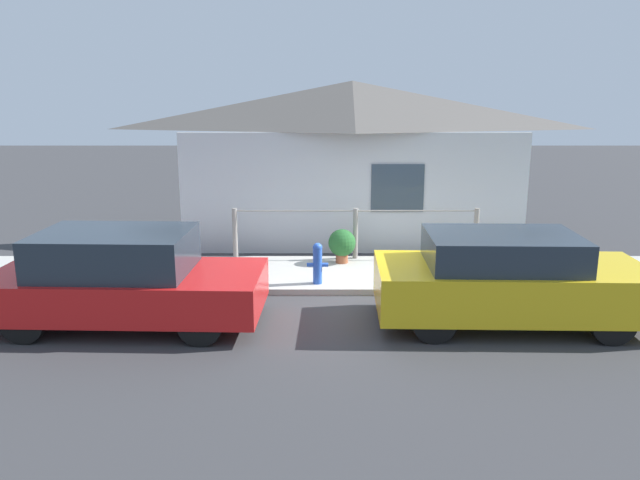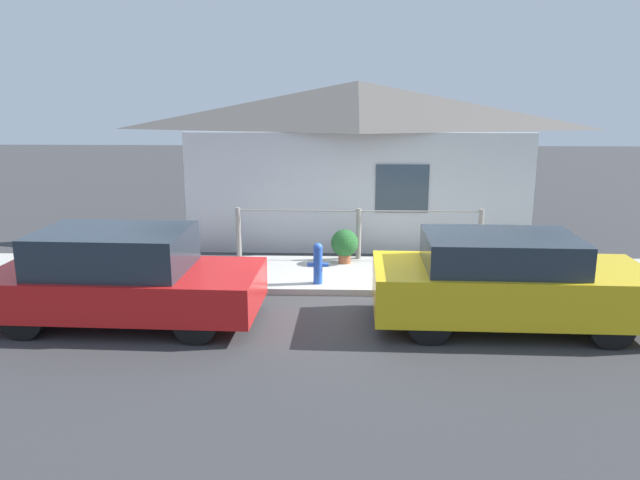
{
  "view_description": "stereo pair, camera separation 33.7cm",
  "coord_description": "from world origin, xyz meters",
  "px_view_note": "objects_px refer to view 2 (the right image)",
  "views": [
    {
      "loc": [
        -0.71,
        -10.05,
        3.37
      ],
      "look_at": [
        -0.71,
        0.3,
        0.9
      ],
      "focal_mm": 35.0,
      "sensor_mm": 36.0,
      "label": 1
    },
    {
      "loc": [
        -0.37,
        -10.04,
        3.37
      ],
      "look_at": [
        -0.71,
        0.3,
        0.9
      ],
      "focal_mm": 35.0,
      "sensor_mm": 36.0,
      "label": 2
    }
  ],
  "objects_px": {
    "car_left": "(123,277)",
    "potted_plant_near_hydrant": "(345,244)",
    "fire_hydrant": "(318,262)",
    "car_right": "(507,281)"
  },
  "relations": [
    {
      "from": "fire_hydrant",
      "to": "potted_plant_near_hydrant",
      "type": "relative_size",
      "value": 1.09
    },
    {
      "from": "car_left",
      "to": "fire_hydrant",
      "type": "distance_m",
      "value": 3.28
    },
    {
      "from": "car_right",
      "to": "fire_hydrant",
      "type": "bearing_deg",
      "value": 150.93
    },
    {
      "from": "car_left",
      "to": "potted_plant_near_hydrant",
      "type": "xyz_separation_m",
      "value": [
        3.3,
        3.01,
        -0.21
      ]
    },
    {
      "from": "car_left",
      "to": "potted_plant_near_hydrant",
      "type": "bearing_deg",
      "value": 44.36
    },
    {
      "from": "car_left",
      "to": "fire_hydrant",
      "type": "height_order",
      "value": "car_left"
    },
    {
      "from": "car_right",
      "to": "potted_plant_near_hydrant",
      "type": "xyz_separation_m",
      "value": [
        -2.33,
        3.01,
        -0.2
      ]
    },
    {
      "from": "car_left",
      "to": "car_right",
      "type": "distance_m",
      "value": 5.63
    },
    {
      "from": "fire_hydrant",
      "to": "potted_plant_near_hydrant",
      "type": "distance_m",
      "value": 1.43
    },
    {
      "from": "car_left",
      "to": "potted_plant_near_hydrant",
      "type": "distance_m",
      "value": 4.47
    }
  ]
}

